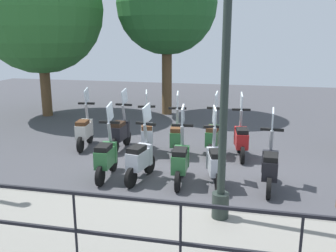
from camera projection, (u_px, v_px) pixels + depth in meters
ground_plane at (188, 168)px, 8.34m from camera, size 28.00×28.00×0.00m
promenade_walkway at (151, 240)px, 5.34m from camera, size 2.20×20.00×0.15m
fence_railing at (126, 223)px, 4.15m from camera, size 0.04×16.03×1.07m
lamp_post_near at (225, 88)px, 5.35m from camera, size 0.26×0.90×4.54m
tree_large at (39, 10)px, 12.73m from camera, size 4.35×4.35×5.88m
tree_distant at (167, 4)px, 12.96m from camera, size 3.52×3.52×5.67m
scooter_near_0 at (270, 166)px, 7.10m from camera, size 1.23×0.44×1.54m
scooter_near_1 at (215, 162)px, 7.30m from camera, size 1.21×0.51×1.54m
scooter_near_2 at (180, 160)px, 7.42m from camera, size 1.23×0.44×1.54m
scooter_near_3 at (140, 158)px, 7.57m from camera, size 1.22×0.48×1.54m
scooter_near_4 at (106, 156)px, 7.67m from camera, size 1.23×0.44×1.54m
scooter_far_0 at (241, 138)px, 8.94m from camera, size 1.23×0.44×1.54m
scooter_far_1 at (213, 136)px, 9.11m from camera, size 1.23×0.44×1.54m
scooter_far_2 at (177, 137)px, 9.10m from camera, size 1.23×0.45×1.54m
scooter_far_3 at (147, 134)px, 9.31m from camera, size 1.21×0.53×1.54m
scooter_far_4 at (120, 131)px, 9.57m from camera, size 1.23×0.44×1.54m
scooter_far_5 at (85, 130)px, 9.72m from camera, size 1.23×0.45×1.54m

